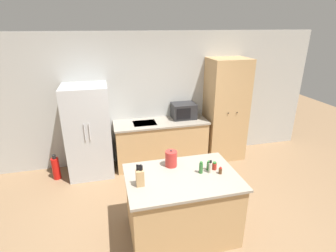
{
  "coord_description": "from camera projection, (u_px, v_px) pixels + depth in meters",
  "views": [
    {
      "loc": [
        -0.81,
        -2.73,
        2.72
      ],
      "look_at": [
        0.22,
        1.4,
        1.05
      ],
      "focal_mm": 28.0,
      "sensor_mm": 36.0,
      "label": 1
    }
  ],
  "objects": [
    {
      "name": "spice_bottle_pale_salt",
      "position": [
        210.0,
        167.0,
        3.4
      ],
      "size": [
        0.04,
        0.04,
        0.18
      ],
      "color": "beige",
      "rests_on": "kitchen_island"
    },
    {
      "name": "microwave",
      "position": [
        184.0,
        111.0,
        5.31
      ],
      "size": [
        0.47,
        0.37,
        0.31
      ],
      "color": "#232326",
      "rests_on": "back_counter"
    },
    {
      "name": "knife_block",
      "position": [
        140.0,
        177.0,
        3.12
      ],
      "size": [
        0.09,
        0.08,
        0.29
      ],
      "color": "tan",
      "rests_on": "kitchen_island"
    },
    {
      "name": "ground_plane",
      "position": [
        177.0,
        233.0,
        3.64
      ],
      "size": [
        14.0,
        14.0,
        0.0
      ],
      "primitive_type": "plane",
      "color": "#846647"
    },
    {
      "name": "kettle",
      "position": [
        171.0,
        159.0,
        3.55
      ],
      "size": [
        0.16,
        0.16,
        0.24
      ],
      "color": "#B72D28",
      "rests_on": "kitchen_island"
    },
    {
      "name": "kitchen_island",
      "position": [
        182.0,
        205.0,
        3.51
      ],
      "size": [
        1.44,
        1.0,
        0.9
      ],
      "color": "tan",
      "rests_on": "ground_plane"
    },
    {
      "name": "back_counter",
      "position": [
        161.0,
        142.0,
        5.33
      ],
      "size": [
        1.85,
        0.64,
        0.92
      ],
      "color": "tan",
      "rests_on": "ground_plane"
    },
    {
      "name": "spice_bottle_green_herb",
      "position": [
        220.0,
        171.0,
        3.39
      ],
      "size": [
        0.04,
        0.04,
        0.09
      ],
      "color": "#563319",
      "rests_on": "kitchen_island"
    },
    {
      "name": "spice_bottle_tall_dark",
      "position": [
        201.0,
        168.0,
        3.39
      ],
      "size": [
        0.05,
        0.05,
        0.16
      ],
      "color": "#337033",
      "rests_on": "kitchen_island"
    },
    {
      "name": "spice_bottle_short_red",
      "position": [
        214.0,
        166.0,
        3.49
      ],
      "size": [
        0.06,
        0.06,
        0.11
      ],
      "color": "#B2281E",
      "rests_on": "kitchen_island"
    },
    {
      "name": "spice_bottle_amber_oil",
      "position": [
        209.0,
        166.0,
        3.47
      ],
      "size": [
        0.06,
        0.06,
        0.13
      ],
      "color": "#337033",
      "rests_on": "kitchen_island"
    },
    {
      "name": "fire_extinguisher",
      "position": [
        56.0,
        168.0,
        4.86
      ],
      "size": [
        0.14,
        0.14,
        0.49
      ],
      "color": "red",
      "rests_on": "ground_plane"
    },
    {
      "name": "refrigerator",
      "position": [
        89.0,
        131.0,
        4.83
      ],
      "size": [
        0.8,
        0.72,
        1.72
      ],
      "color": "#B7BABC",
      "rests_on": "ground_plane"
    },
    {
      "name": "wall_back",
      "position": [
        146.0,
        99.0,
        5.28
      ],
      "size": [
        7.2,
        0.06,
        2.6
      ],
      "color": "#B2B2AD",
      "rests_on": "ground_plane"
    },
    {
      "name": "pantry_cabinet",
      "position": [
        225.0,
        110.0,
        5.42
      ],
      "size": [
        0.78,
        0.64,
        2.1
      ],
      "color": "tan",
      "rests_on": "ground_plane"
    }
  ]
}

